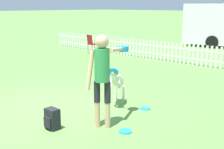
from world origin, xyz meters
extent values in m
plane|color=#5B8C42|center=(0.00, 0.00, 0.00)|extent=(240.00, 240.00, 0.00)
cylinder|color=tan|center=(1.62, 0.04, 0.25)|extent=(0.11, 0.11, 0.49)
cylinder|color=black|center=(1.62, 0.04, 0.69)|extent=(0.12, 0.12, 0.40)
cylinder|color=tan|center=(1.79, 0.14, 0.25)|extent=(0.11, 0.11, 0.49)
cylinder|color=black|center=(1.79, 0.14, 0.69)|extent=(0.12, 0.12, 0.40)
cylinder|color=#2D8447|center=(1.70, 0.09, 1.20)|extent=(0.39, 0.39, 0.61)
sphere|color=tan|center=(1.70, 0.09, 1.63)|extent=(0.25, 0.25, 0.25)
cylinder|color=tan|center=(1.56, -0.07, 1.11)|extent=(0.08, 0.21, 0.75)
cylinder|color=tan|center=(1.69, 0.51, 1.44)|extent=(0.39, 0.71, 0.14)
cylinder|color=#1E8CD8|center=(1.53, 0.85, 1.37)|extent=(0.24, 0.24, 0.02)
cylinder|color=#1E8CD8|center=(1.53, 0.85, 1.40)|extent=(0.24, 0.24, 0.02)
cylinder|color=#1E8CD8|center=(1.53, 0.85, 1.42)|extent=(0.24, 0.24, 0.02)
cylinder|color=#1E8CD8|center=(1.53, 0.85, 1.45)|extent=(0.24, 0.24, 0.02)
ellipsoid|color=beige|center=(0.95, 1.30, 0.57)|extent=(0.63, 0.78, 0.61)
ellipsoid|color=silver|center=(0.95, 1.30, 0.53)|extent=(0.34, 0.41, 0.30)
sphere|color=beige|center=(1.16, 0.97, 0.83)|extent=(0.16, 0.16, 0.16)
cone|color=beige|center=(1.20, 0.91, 0.87)|extent=(0.15, 0.17, 0.14)
cylinder|color=#1E8CD8|center=(1.20, 0.91, 0.87)|extent=(0.29, 0.26, 0.22)
cone|color=beige|center=(1.19, 1.02, 0.89)|extent=(0.05, 0.05, 0.07)
cone|color=beige|center=(1.10, 0.97, 0.89)|extent=(0.05, 0.05, 0.07)
cylinder|color=silver|center=(0.88, 1.61, 0.19)|extent=(0.06, 0.06, 0.38)
cylinder|color=silver|center=(0.71, 1.51, 0.19)|extent=(0.06, 0.06, 0.38)
cylinder|color=silver|center=(1.14, 1.17, 0.61)|extent=(0.14, 0.18, 0.30)
cylinder|color=silver|center=(0.99, 1.07, 0.61)|extent=(0.14, 0.18, 0.30)
cone|color=beige|center=(0.72, 1.68, 0.42)|extent=(0.23, 0.33, 0.24)
cylinder|color=#1E8CD8|center=(1.63, 1.50, 0.01)|extent=(0.24, 0.24, 0.02)
cylinder|color=#1E8CD8|center=(2.18, 0.21, 0.01)|extent=(0.24, 0.24, 0.02)
cylinder|color=#1E8CD8|center=(0.22, -0.08, 0.01)|extent=(0.24, 0.24, 0.02)
cube|color=black|center=(1.10, -0.62, 0.20)|extent=(0.28, 0.18, 0.40)
cube|color=black|center=(1.10, -0.73, 0.16)|extent=(0.19, 0.04, 0.20)
cube|color=silver|center=(0.00, 6.94, 0.24)|extent=(17.67, 0.04, 0.06)
cube|color=silver|center=(0.00, 6.94, 0.58)|extent=(17.67, 0.04, 0.06)
cube|color=silver|center=(-8.74, 6.94, 0.40)|extent=(0.09, 0.02, 0.81)
cube|color=silver|center=(-8.55, 6.94, 0.40)|extent=(0.09, 0.02, 0.81)
cube|color=silver|center=(-8.37, 6.94, 0.40)|extent=(0.09, 0.02, 0.81)
cube|color=silver|center=(-8.18, 6.94, 0.40)|extent=(0.09, 0.02, 0.81)
cube|color=silver|center=(-7.99, 6.94, 0.40)|extent=(0.09, 0.02, 0.81)
cube|color=silver|center=(-7.80, 6.94, 0.40)|extent=(0.09, 0.02, 0.81)
cube|color=silver|center=(-7.61, 6.94, 0.40)|extent=(0.09, 0.02, 0.81)
cube|color=silver|center=(-7.43, 6.94, 0.40)|extent=(0.09, 0.02, 0.81)
cube|color=silver|center=(-7.24, 6.94, 0.40)|extent=(0.09, 0.02, 0.81)
cube|color=silver|center=(-7.05, 6.94, 0.40)|extent=(0.09, 0.02, 0.81)
cube|color=silver|center=(-6.86, 6.94, 0.40)|extent=(0.09, 0.02, 0.81)
cube|color=silver|center=(-6.67, 6.94, 0.40)|extent=(0.09, 0.02, 0.81)
cube|color=silver|center=(-6.49, 6.94, 0.40)|extent=(0.09, 0.02, 0.81)
cube|color=silver|center=(-6.30, 6.94, 0.40)|extent=(0.09, 0.02, 0.81)
cube|color=silver|center=(-6.11, 6.94, 0.40)|extent=(0.09, 0.02, 0.81)
cube|color=silver|center=(-5.92, 6.94, 0.40)|extent=(0.09, 0.02, 0.81)
cube|color=silver|center=(-5.73, 6.94, 0.40)|extent=(0.09, 0.02, 0.81)
cube|color=silver|center=(-5.55, 6.94, 0.40)|extent=(0.09, 0.02, 0.81)
cube|color=silver|center=(-5.36, 6.94, 0.40)|extent=(0.09, 0.02, 0.81)
cube|color=silver|center=(-5.17, 6.94, 0.40)|extent=(0.09, 0.02, 0.81)
cube|color=silver|center=(-4.98, 6.94, 0.40)|extent=(0.09, 0.02, 0.81)
cube|color=silver|center=(-4.79, 6.94, 0.40)|extent=(0.09, 0.02, 0.81)
cube|color=silver|center=(-4.61, 6.94, 0.40)|extent=(0.09, 0.02, 0.81)
cube|color=silver|center=(-4.42, 6.94, 0.40)|extent=(0.09, 0.02, 0.81)
cube|color=silver|center=(-4.23, 6.94, 0.40)|extent=(0.09, 0.02, 0.81)
cube|color=silver|center=(-4.04, 6.94, 0.40)|extent=(0.09, 0.02, 0.81)
cube|color=silver|center=(-3.85, 6.94, 0.40)|extent=(0.09, 0.02, 0.81)
cube|color=silver|center=(-3.67, 6.94, 0.40)|extent=(0.09, 0.02, 0.81)
cube|color=silver|center=(-3.48, 6.94, 0.40)|extent=(0.09, 0.02, 0.81)
cube|color=silver|center=(-3.29, 6.94, 0.40)|extent=(0.09, 0.02, 0.81)
cube|color=silver|center=(-3.10, 6.94, 0.40)|extent=(0.09, 0.02, 0.81)
cube|color=silver|center=(-2.91, 6.94, 0.40)|extent=(0.09, 0.02, 0.81)
cube|color=silver|center=(-2.73, 6.94, 0.40)|extent=(0.09, 0.02, 0.81)
cube|color=silver|center=(-2.54, 6.94, 0.40)|extent=(0.09, 0.02, 0.81)
cube|color=silver|center=(-2.35, 6.94, 0.40)|extent=(0.09, 0.02, 0.81)
cube|color=silver|center=(-2.16, 6.94, 0.40)|extent=(0.09, 0.02, 0.81)
cube|color=silver|center=(-1.97, 6.94, 0.40)|extent=(0.09, 0.02, 0.81)
cube|color=silver|center=(-1.79, 6.94, 0.40)|extent=(0.09, 0.02, 0.81)
cube|color=silver|center=(-1.60, 6.94, 0.40)|extent=(0.09, 0.02, 0.81)
cube|color=silver|center=(-1.41, 6.94, 0.40)|extent=(0.09, 0.02, 0.81)
cube|color=silver|center=(-1.22, 6.94, 0.40)|extent=(0.09, 0.02, 0.81)
cube|color=silver|center=(-1.03, 6.94, 0.40)|extent=(0.09, 0.02, 0.81)
cube|color=silver|center=(-0.85, 6.94, 0.40)|extent=(0.09, 0.02, 0.81)
cube|color=silver|center=(-0.66, 6.94, 0.40)|extent=(0.09, 0.02, 0.81)
cube|color=silver|center=(-0.47, 6.94, 0.40)|extent=(0.09, 0.02, 0.81)
cube|color=silver|center=(-0.28, 6.94, 0.40)|extent=(0.09, 0.02, 0.81)
cube|color=silver|center=(-0.09, 6.94, 0.40)|extent=(0.09, 0.02, 0.81)
cube|color=silver|center=(0.09, 6.94, 0.40)|extent=(0.09, 0.02, 0.81)
cube|color=silver|center=(0.28, 6.94, 0.40)|extent=(0.09, 0.02, 0.81)
cube|color=silver|center=(0.47, 6.94, 0.40)|extent=(0.09, 0.02, 0.81)
cube|color=silver|center=(0.66, 6.94, 0.40)|extent=(0.09, 0.02, 0.81)
cube|color=silver|center=(0.85, 6.94, 0.40)|extent=(0.09, 0.02, 0.81)
cylinder|color=#333338|center=(-4.86, 6.28, 0.24)|extent=(0.02, 0.02, 0.48)
cylinder|color=#333338|center=(-5.22, 6.36, 0.24)|extent=(0.02, 0.02, 0.48)
cylinder|color=#333338|center=(-4.93, 5.92, 0.24)|extent=(0.02, 0.02, 0.48)
cylinder|color=#333338|center=(-5.30, 5.99, 0.24)|extent=(0.02, 0.02, 0.48)
cube|color=maroon|center=(-5.08, 6.14, 0.48)|extent=(0.52, 0.52, 0.03)
cube|color=maroon|center=(-5.12, 5.95, 0.71)|extent=(0.45, 0.18, 0.45)
cylinder|color=black|center=(-2.32, 13.98, 0.34)|extent=(0.70, 0.28, 0.68)
cylinder|color=black|center=(-2.01, 11.98, 0.34)|extent=(0.70, 0.28, 0.68)
camera|label=1|loc=(5.70, -3.80, 2.27)|focal=50.00mm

